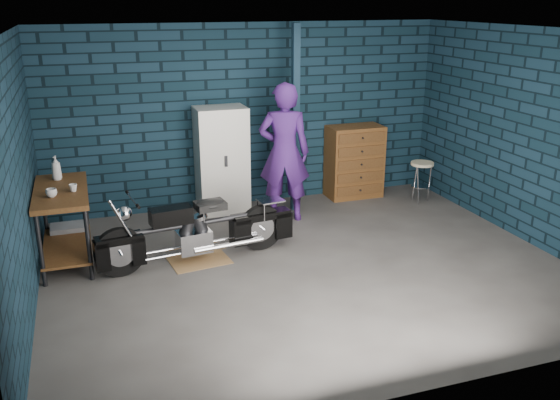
# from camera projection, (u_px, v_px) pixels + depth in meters

# --- Properties ---
(ground) EXTENTS (6.00, 6.00, 0.00)m
(ground) POSITION_uv_depth(u_px,v_px,m) (307.00, 267.00, 7.03)
(ground) COLOR #53514E
(ground) RESTS_ON ground
(room_walls) EXTENTS (6.02, 5.01, 2.71)m
(room_walls) POSITION_uv_depth(u_px,v_px,m) (292.00, 99.00, 6.91)
(room_walls) COLOR black
(room_walls) RESTS_ON ground
(support_post) EXTENTS (0.10, 0.10, 2.70)m
(support_post) POSITION_uv_depth(u_px,v_px,m) (295.00, 121.00, 8.51)
(support_post) COLOR #122839
(support_post) RESTS_ON ground
(workbench) EXTENTS (0.60, 1.40, 0.91)m
(workbench) POSITION_uv_depth(u_px,v_px,m) (65.00, 226.00, 7.04)
(workbench) COLOR brown
(workbench) RESTS_ON ground
(drip_mat) EXTENTS (0.76, 0.61, 0.01)m
(drip_mat) POSITION_uv_depth(u_px,v_px,m) (199.00, 260.00, 7.19)
(drip_mat) COLOR brown
(drip_mat) RESTS_ON ground
(motorcycle) EXTENTS (2.13, 0.82, 0.91)m
(motorcycle) POSITION_uv_depth(u_px,v_px,m) (198.00, 225.00, 7.05)
(motorcycle) COLOR black
(motorcycle) RESTS_ON ground
(person) EXTENTS (0.83, 0.68, 1.96)m
(person) POSITION_uv_depth(u_px,v_px,m) (284.00, 152.00, 8.26)
(person) COLOR #461E71
(person) RESTS_ON ground
(storage_bin) EXTENTS (0.44, 0.32, 0.28)m
(storage_bin) POSITION_uv_depth(u_px,v_px,m) (70.00, 235.00, 7.60)
(storage_bin) COLOR gray
(storage_bin) RESTS_ON ground
(locker) EXTENTS (0.73, 0.52, 1.56)m
(locker) POSITION_uv_depth(u_px,v_px,m) (222.00, 160.00, 8.63)
(locker) COLOR silver
(locker) RESTS_ON ground
(tool_chest) EXTENTS (0.85, 0.47, 1.14)m
(tool_chest) POSITION_uv_depth(u_px,v_px,m) (355.00, 162.00, 9.35)
(tool_chest) COLOR brown
(tool_chest) RESTS_ON ground
(shop_stool) EXTENTS (0.45, 0.45, 0.64)m
(shop_stool) POSITION_uv_depth(u_px,v_px,m) (421.00, 182.00, 9.16)
(shop_stool) COLOR beige
(shop_stool) RESTS_ON ground
(cup_a) EXTENTS (0.16, 0.16, 0.10)m
(cup_a) POSITION_uv_depth(u_px,v_px,m) (51.00, 193.00, 6.61)
(cup_a) COLOR beige
(cup_a) RESTS_ON workbench
(cup_b) EXTENTS (0.12, 0.12, 0.09)m
(cup_b) POSITION_uv_depth(u_px,v_px,m) (73.00, 188.00, 6.81)
(cup_b) COLOR beige
(cup_b) RESTS_ON workbench
(bottle) EXTENTS (0.14, 0.14, 0.30)m
(bottle) POSITION_uv_depth(u_px,v_px,m) (56.00, 168.00, 7.22)
(bottle) COLOR gray
(bottle) RESTS_ON workbench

